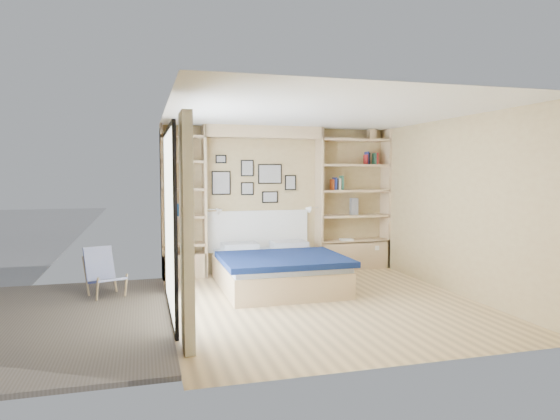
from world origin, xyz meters
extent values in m
plane|color=#DAB87E|center=(0.00, 0.00, 0.00)|extent=(4.50, 4.50, 0.00)
plane|color=tan|center=(0.00, 2.25, 1.25)|extent=(4.00, 0.00, 4.00)
plane|color=tan|center=(0.00, -2.25, 1.25)|extent=(4.00, 0.00, 4.00)
plane|color=tan|center=(-2.00, 0.00, 1.25)|extent=(0.00, 4.50, 4.50)
plane|color=tan|center=(2.00, 0.00, 1.25)|extent=(0.00, 4.50, 4.50)
plane|color=white|center=(0.00, 0.00, 2.50)|extent=(4.50, 4.50, 0.00)
cube|color=tan|center=(-1.30, 2.08, 1.25)|extent=(0.04, 0.35, 2.50)
cube|color=tan|center=(0.70, 2.08, 1.25)|extent=(0.04, 0.35, 2.50)
cube|color=tan|center=(-0.30, 2.08, 2.40)|extent=(2.00, 0.35, 0.20)
cube|color=tan|center=(1.98, 2.08, 1.25)|extent=(0.04, 0.35, 2.50)
cube|color=tan|center=(-1.98, 2.08, 1.25)|extent=(0.04, 0.35, 2.50)
cube|color=tan|center=(1.35, 2.08, 0.25)|extent=(1.30, 0.35, 0.50)
cube|color=tan|center=(-1.65, 2.08, 0.20)|extent=(0.70, 0.35, 0.40)
cube|color=black|center=(-1.97, 0.00, 2.23)|extent=(0.04, 2.08, 0.06)
cube|color=black|center=(-1.97, 0.00, 0.03)|extent=(0.04, 2.08, 0.06)
cube|color=black|center=(-1.97, -1.02, 1.10)|extent=(0.04, 0.06, 2.20)
cube|color=black|center=(-1.97, 1.02, 1.10)|extent=(0.04, 0.06, 2.20)
cube|color=silver|center=(-1.98, 0.00, 1.12)|extent=(0.01, 2.00, 2.20)
cube|color=white|center=(-1.88, -1.30, 1.15)|extent=(0.10, 0.45, 2.30)
cube|color=white|center=(-1.88, 1.30, 1.15)|extent=(0.10, 0.45, 2.30)
cube|color=tan|center=(1.35, 2.08, 0.50)|extent=(1.30, 0.35, 0.04)
cube|color=tan|center=(1.35, 2.08, 0.95)|extent=(1.30, 0.35, 0.04)
cube|color=tan|center=(1.35, 2.08, 1.40)|extent=(1.30, 0.35, 0.04)
cube|color=tan|center=(1.35, 2.08, 1.85)|extent=(1.30, 0.35, 0.04)
cube|color=tan|center=(1.35, 2.08, 2.30)|extent=(1.30, 0.35, 0.04)
cube|color=tan|center=(-1.65, 2.08, 0.55)|extent=(0.70, 0.35, 0.04)
cube|color=tan|center=(-1.65, 2.08, 1.00)|extent=(0.70, 0.35, 0.04)
cube|color=tan|center=(-1.65, 2.08, 1.45)|extent=(0.70, 0.35, 0.04)
cube|color=tan|center=(-1.65, 2.08, 1.90)|extent=(0.70, 0.35, 0.04)
cube|color=tan|center=(-1.65, 2.08, 2.30)|extent=(0.70, 0.35, 0.04)
cube|color=tan|center=(-0.36, 1.03, 0.18)|extent=(1.66, 2.08, 0.36)
cube|color=#B6BDC6|center=(-0.36, 1.03, 0.41)|extent=(1.62, 2.04, 0.10)
cube|color=#0C1943|center=(-0.36, 0.67, 0.48)|extent=(1.76, 1.46, 0.08)
cube|color=#B6BDC6|center=(-0.77, 1.77, 0.52)|extent=(0.57, 0.42, 0.12)
cube|color=#B6BDC6|center=(0.06, 1.77, 0.52)|extent=(0.57, 0.42, 0.12)
cube|color=white|center=(-0.36, 2.22, 0.72)|extent=(1.76, 0.04, 0.70)
cube|color=black|center=(-1.00, 2.23, 1.55)|extent=(0.32, 0.02, 0.40)
cube|color=gray|center=(-1.00, 2.21, 1.55)|extent=(0.28, 0.01, 0.36)
cube|color=black|center=(-0.55, 2.23, 1.80)|extent=(0.22, 0.02, 0.28)
cube|color=gray|center=(-0.55, 2.21, 1.80)|extent=(0.18, 0.01, 0.24)
cube|color=black|center=(-0.55, 2.23, 1.45)|extent=(0.22, 0.02, 0.22)
cube|color=gray|center=(-0.55, 2.21, 1.45)|extent=(0.18, 0.01, 0.18)
cube|color=black|center=(-0.15, 2.23, 1.70)|extent=(0.42, 0.02, 0.34)
cube|color=gray|center=(-0.15, 2.21, 1.70)|extent=(0.38, 0.01, 0.30)
cube|color=black|center=(-0.15, 2.23, 1.30)|extent=(0.28, 0.02, 0.20)
cube|color=gray|center=(-0.15, 2.21, 1.30)|extent=(0.24, 0.01, 0.16)
cube|color=black|center=(0.22, 2.23, 1.55)|extent=(0.20, 0.02, 0.26)
cube|color=gray|center=(0.22, 2.21, 1.55)|extent=(0.16, 0.01, 0.22)
cube|color=black|center=(-1.00, 2.23, 1.95)|extent=(0.18, 0.02, 0.14)
cube|color=gray|center=(-1.00, 2.21, 1.95)|extent=(0.14, 0.01, 0.10)
cylinder|color=silver|center=(-1.16, 2.00, 1.12)|extent=(0.20, 0.02, 0.02)
cone|color=white|center=(-1.06, 2.00, 1.10)|extent=(0.13, 0.12, 0.15)
cylinder|color=silver|center=(0.56, 2.00, 1.12)|extent=(0.20, 0.02, 0.02)
cone|color=white|center=(0.46, 2.00, 1.10)|extent=(0.13, 0.12, 0.15)
cube|color=#9C3C15|center=(0.94, 2.07, 1.51)|extent=(0.02, 0.15, 0.19)
cube|color=navy|center=(0.99, 2.07, 1.53)|extent=(0.03, 0.15, 0.22)
cube|color=black|center=(1.02, 2.07, 1.52)|extent=(0.03, 0.15, 0.20)
cube|color=#BFB28C|center=(1.06, 2.07, 1.52)|extent=(0.04, 0.15, 0.20)
cube|color=#26593F|center=(1.12, 2.07, 1.54)|extent=(0.03, 0.15, 0.25)
cube|color=#A51E1E|center=(1.58, 2.07, 1.96)|extent=(0.02, 0.15, 0.17)
cube|color=navy|center=(1.60, 2.07, 1.98)|extent=(0.03, 0.15, 0.23)
cube|color=black|center=(1.62, 2.07, 1.97)|extent=(0.03, 0.15, 0.21)
cube|color=#26593F|center=(1.75, 2.07, 1.97)|extent=(0.03, 0.15, 0.20)
cube|color=#A51E1E|center=(1.77, 2.07, 1.97)|extent=(0.03, 0.15, 0.21)
cube|color=navy|center=(-1.73, 2.07, 1.12)|extent=(0.02, 0.15, 0.20)
cube|color=black|center=(-1.68, 2.07, 1.14)|extent=(0.03, 0.15, 0.24)
cube|color=#BFB28C|center=(-1.65, 2.07, 1.12)|extent=(0.03, 0.15, 0.20)
cube|color=tan|center=(1.68, 2.07, 2.40)|extent=(0.13, 0.13, 0.15)
cone|color=tan|center=(1.68, 2.07, 2.51)|extent=(0.20, 0.20, 0.08)
cube|color=slate|center=(1.36, 2.07, 1.12)|extent=(0.12, 0.12, 0.30)
cube|color=white|center=(1.20, 2.02, 0.54)|extent=(0.22, 0.16, 0.03)
cube|color=#6A5C4E|center=(-3.60, 0.00, 0.00)|extent=(3.20, 4.00, 0.05)
cylinder|color=tan|center=(-2.89, 0.76, 0.18)|extent=(0.07, 0.12, 0.35)
cylinder|color=tan|center=(-2.53, 0.90, 0.18)|extent=(0.07, 0.12, 0.35)
cylinder|color=tan|center=(-3.07, 1.21, 0.26)|extent=(0.13, 0.28, 0.57)
cylinder|color=tan|center=(-2.71, 1.35, 0.26)|extent=(0.13, 0.28, 0.57)
cube|color=#3543A7|center=(-2.77, 0.99, 0.25)|extent=(0.54, 0.59, 0.13)
cube|color=#3543A7|center=(-2.90, 1.30, 0.44)|extent=(0.44, 0.33, 0.46)
camera|label=1|loc=(-2.29, -6.14, 1.73)|focal=32.00mm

